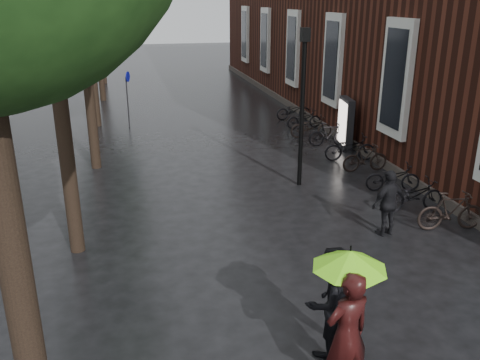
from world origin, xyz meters
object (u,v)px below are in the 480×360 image
object	(u,v)px
lamp_post	(303,93)
person_burgundy	(347,335)
parked_bicycles	(347,147)
pedestrian_walking	(389,203)
ad_lightbox	(345,123)
person_black	(330,302)

from	to	relation	value
lamp_post	person_burgundy	bearing A→B (deg)	-105.00
parked_bicycles	person_burgundy	bearing A→B (deg)	-114.32
pedestrian_walking	person_burgundy	bearing A→B (deg)	42.00
ad_lightbox	person_burgundy	bearing A→B (deg)	-104.82
person_burgundy	ad_lightbox	xyz separation A→B (m)	(5.17, 11.68, -0.02)
person_black	lamp_post	distance (m)	7.94
parked_bicycles	lamp_post	world-z (taller)	lamp_post
person_black	lamp_post	world-z (taller)	lamp_post
ad_lightbox	parked_bicycles	bearing A→B (deg)	-101.45
ad_lightbox	lamp_post	bearing A→B (deg)	-122.02
lamp_post	pedestrian_walking	bearing A→B (deg)	-76.39
person_burgundy	person_black	xyz separation A→B (m)	(0.11, 0.87, -0.05)
person_black	lamp_post	xyz separation A→B (m)	(2.11, 7.42, 1.86)
pedestrian_walking	lamp_post	bearing A→B (deg)	-90.06
person_burgundy	parked_bicycles	distance (m)	11.38
person_black	lamp_post	size ratio (longest dim) A/B	0.40
person_black	parked_bicycles	xyz separation A→B (m)	(4.57, 9.49, -0.48)
pedestrian_walking	person_black	bearing A→B (deg)	37.23
pedestrian_walking	parked_bicycles	bearing A→B (deg)	-118.76
person_black	pedestrian_walking	distance (m)	4.77
parked_bicycles	lamp_post	size ratio (longest dim) A/B	2.78
pedestrian_walking	parked_bicycles	xyz separation A→B (m)	(1.56, 5.79, -0.36)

